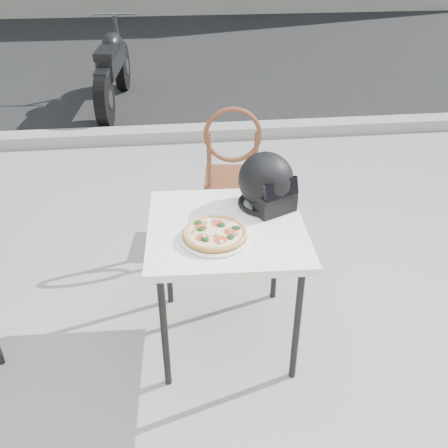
{
  "coord_description": "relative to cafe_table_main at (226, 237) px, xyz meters",
  "views": [
    {
      "loc": [
        -0.52,
        -2.13,
        2.05
      ],
      "look_at": [
        -0.28,
        -0.11,
        0.79
      ],
      "focal_mm": 40.0,
      "sensor_mm": 36.0,
      "label": 1
    }
  ],
  "objects": [
    {
      "name": "curb",
      "position": [
        0.26,
        3.04,
        -0.61
      ],
      "size": [
        30.0,
        0.25,
        0.12
      ],
      "primitive_type": "cube",
      "color": "gray",
      "rests_on": "ground"
    },
    {
      "name": "plate",
      "position": [
        -0.07,
        -0.12,
        0.08
      ],
      "size": [
        0.42,
        0.42,
        0.02
      ],
      "rotation": [
        0.0,
        0.0,
        -0.29
      ],
      "color": "white",
      "rests_on": "cafe_table_main"
    },
    {
      "name": "pizza",
      "position": [
        -0.07,
        -0.12,
        0.1
      ],
      "size": [
        0.38,
        0.38,
        0.04
      ],
      "rotation": [
        0.0,
        0.0,
        -0.26
      ],
      "color": "tan",
      "rests_on": "plate"
    },
    {
      "name": "street_asphalt",
      "position": [
        0.26,
        7.04,
        -0.67
      ],
      "size": [
        30.0,
        8.0,
        0.0
      ],
      "primitive_type": "cube",
      "color": "black",
      "rests_on": "ground"
    },
    {
      "name": "motorcycle",
      "position": [
        -0.88,
        4.24,
        -0.22
      ],
      "size": [
        0.54,
        2.08,
        1.03
      ],
      "rotation": [
        0.0,
        0.0,
        -0.08
      ],
      "color": "black",
      "rests_on": "street_asphalt"
    },
    {
      "name": "cafe_table_main",
      "position": [
        0.0,
        0.0,
        0.0
      ],
      "size": [
        0.82,
        0.82,
        0.74
      ],
      "rotation": [
        0.0,
        0.0,
        -0.05
      ],
      "color": "white",
      "rests_on": "ground"
    },
    {
      "name": "ground",
      "position": [
        0.26,
        0.04,
        -0.67
      ],
      "size": [
        80.0,
        80.0,
        0.0
      ],
      "primitive_type": "plane",
      "color": "gray",
      "rests_on": "ground"
    },
    {
      "name": "cafe_chair_main",
      "position": [
        0.17,
        1.05,
        -0.1
      ],
      "size": [
        0.44,
        0.44,
        1.03
      ],
      "rotation": [
        0.0,
        0.0,
        3.01
      ],
      "color": "brown",
      "rests_on": "ground"
    },
    {
      "name": "helmet",
      "position": [
        0.23,
        0.17,
        0.2
      ],
      "size": [
        0.38,
        0.39,
        0.29
      ],
      "rotation": [
        0.0,
        0.0,
        0.44
      ],
      "color": "black",
      "rests_on": "cafe_table_main"
    }
  ]
}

